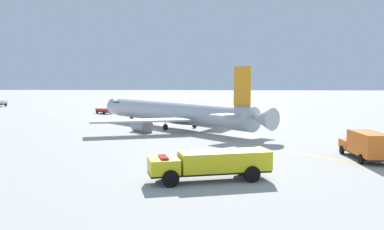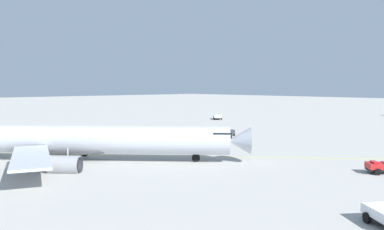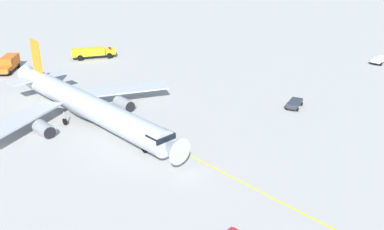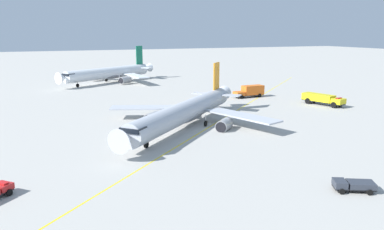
{
  "view_description": "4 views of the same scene",
  "coord_description": "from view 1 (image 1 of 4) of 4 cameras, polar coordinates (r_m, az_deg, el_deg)",
  "views": [
    {
      "loc": [
        70.09,
        6.58,
        8.46
      ],
      "look_at": [
        -1.16,
        2.06,
        2.44
      ],
      "focal_mm": 37.93,
      "sensor_mm": 36.0,
      "label": 1
    },
    {
      "loc": [
        -50.14,
        24.67,
        10.15
      ],
      "look_at": [
        -4.44,
        -17.68,
        5.49
      ],
      "focal_mm": 37.14,
      "sensor_mm": 36.0,
      "label": 2
    },
    {
      "loc": [
        -64.48,
        -17.4,
        27.94
      ],
      "look_at": [
        -4.44,
        -17.68,
        2.32
      ],
      "focal_mm": 39.92,
      "sensor_mm": 36.0,
      "label": 3
    },
    {
      "loc": [
        -27.52,
        -65.29,
        17.27
      ],
      "look_at": [
        -0.42,
        -0.77,
        2.01
      ],
      "focal_mm": 36.1,
      "sensor_mm": 36.0,
      "label": 4
    }
  ],
  "objects": [
    {
      "name": "ops_pickup_truck",
      "position": [
        107.18,
        -12.33,
        0.61
      ],
      "size": [
        5.18,
        5.13,
        1.41
      ],
      "rotation": [
        0.0,
        0.0,
        0.78
      ],
      "color": "#232326",
      "rests_on": "ground_plane"
    },
    {
      "name": "airliner_main",
      "position": [
        72.27,
        -2.3,
        0.24
      ],
      "size": [
        33.9,
        32.7,
        10.82
      ],
      "rotation": [
        0.0,
        0.0,
        3.91
      ],
      "color": "#B2B7C1",
      "rests_on": "ground_plane"
    },
    {
      "name": "ground_plane",
      "position": [
        70.91,
        -1.72,
        -2.04
      ],
      "size": [
        600.0,
        600.0,
        0.0
      ],
      "primitive_type": "plane",
      "color": "#ADAAA3"
    },
    {
      "name": "fire_tender_truck",
      "position": [
        34.61,
        2.86,
        -6.73
      ],
      "size": [
        5.57,
        10.65,
        2.5
      ],
      "rotation": [
        0.0,
        0.0,
        5.0
      ],
      "color": "#232326",
      "rests_on": "ground_plane"
    },
    {
      "name": "pushback_tug_truck_extra",
      "position": [
        110.71,
        -2.02,
        0.85
      ],
      "size": [
        5.39,
        4.79,
        1.3
      ],
      "rotation": [
        0.0,
        0.0,
        2.52
      ],
      "color": "#232326",
      "rests_on": "ground_plane"
    },
    {
      "name": "taxiway_centreline",
      "position": [
        69.57,
        -4.63,
        -2.18
      ],
      "size": [
        125.31,
        117.45,
        0.01
      ],
      "rotation": [
        0.0,
        0.0,
        3.89
      ],
      "color": "yellow",
      "rests_on": "ground_plane"
    },
    {
      "name": "catering_truck_truck",
      "position": [
        47.15,
        23.26,
        -3.86
      ],
      "size": [
        8.44,
        3.16,
        3.1
      ],
      "rotation": [
        0.0,
        0.0,
        3.19
      ],
      "color": "#232326",
      "rests_on": "ground_plane"
    }
  ]
}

